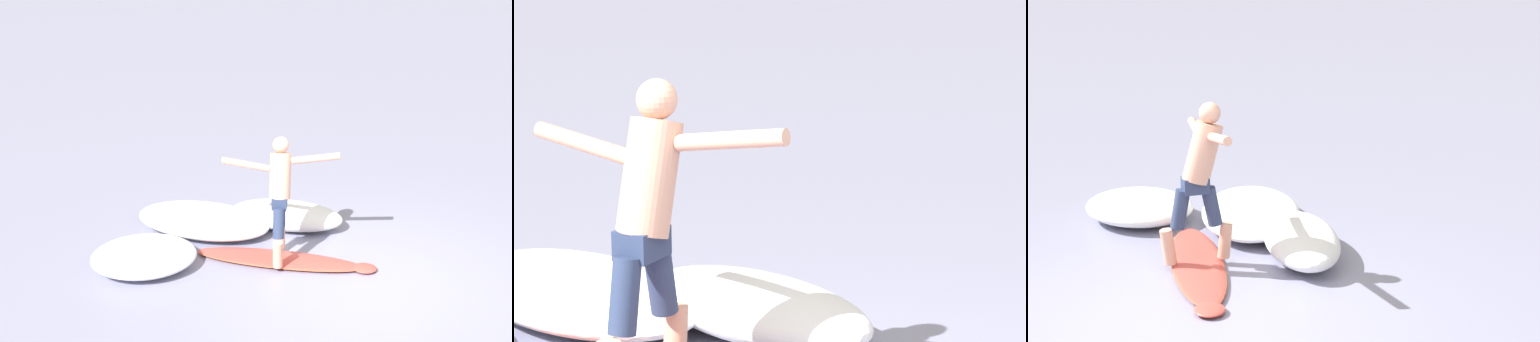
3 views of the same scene
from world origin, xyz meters
The scene contains 3 objects.
surfer centered at (-0.88, 0.96, 1.04)m, with size 1.46×0.89×1.66m.
wave_foam_at_nose centered at (-0.40, 1.91, 0.19)m, with size 1.82×1.61×0.37m.
wave_foam_beside centered at (-1.57, 2.23, 0.15)m, with size 2.29×2.19×0.30m.
Camera 2 is at (0.18, -5.08, 2.72)m, focal length 85.00 mm.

